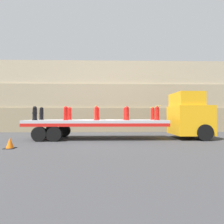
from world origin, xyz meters
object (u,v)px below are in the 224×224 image
fire_hydrant_black_near_0 (35,113)px  fire_hydrant_red_near_4 (157,113)px  flatbed_trailer (89,123)px  fire_hydrant_red_near_2 (96,113)px  fire_hydrant_red_near_1 (66,113)px  fire_hydrant_red_far_2 (98,114)px  fire_hydrant_red_far_1 (70,114)px  truck_cab (190,116)px  fire_hydrant_red_near_3 (127,113)px  fire_hydrant_red_far_4 (153,114)px  traffic_cone (10,143)px  fire_hydrant_black_far_0 (41,114)px  fire_hydrant_red_far_3 (125,114)px

fire_hydrant_black_near_0 → fire_hydrant_red_near_4: bearing=0.0°
flatbed_trailer → fire_hydrant_red_near_2: fire_hydrant_red_near_2 is taller
flatbed_trailer → fire_hydrant_black_near_0: fire_hydrant_black_near_0 is taller
fire_hydrant_red_near_1 → fire_hydrant_red_far_2: (1.98, 1.12, 0.00)m
fire_hydrant_red_near_1 → fire_hydrant_red_near_4: 5.93m
flatbed_trailer → fire_hydrant_red_near_2: bearing=-47.6°
fire_hydrant_red_far_1 → fire_hydrant_red_near_2: size_ratio=1.00×
truck_cab → fire_hydrant_red_near_4: truck_cab is taller
flatbed_trailer → fire_hydrant_red_near_3: size_ratio=10.11×
fire_hydrant_black_near_0 → fire_hydrant_red_far_4: size_ratio=1.00×
fire_hydrant_red_near_1 → fire_hydrant_red_far_2: 2.28m
traffic_cone → truck_cab: bearing=18.2°
fire_hydrant_red_near_1 → fire_hydrant_red_far_4: 6.04m
fire_hydrant_red_near_2 → fire_hydrant_red_far_4: (3.96, 1.12, 0.00)m
fire_hydrant_red_far_1 → fire_hydrant_red_near_2: (1.98, -1.12, 0.00)m
truck_cab → fire_hydrant_black_far_0: truck_cab is taller
truck_cab → fire_hydrant_black_near_0: bearing=-176.9°
fire_hydrant_red_near_3 → fire_hydrant_red_far_3: size_ratio=1.00×
traffic_cone → fire_hydrant_red_far_1: bearing=63.7°
fire_hydrant_red_far_3 → fire_hydrant_red_far_1: bearing=180.0°
fire_hydrant_black_far_0 → fire_hydrant_black_near_0: bearing=-90.0°
fire_hydrant_red_near_3 → fire_hydrant_red_far_3: (0.00, 1.12, 0.00)m
fire_hydrant_black_near_0 → fire_hydrant_red_far_3: 6.04m
fire_hydrant_red_near_2 → traffic_cone: fire_hydrant_red_near_2 is taller
truck_cab → fire_hydrant_red_near_1: bearing=-176.2°
fire_hydrant_red_far_2 → traffic_cone: (-3.94, -3.96, -1.46)m
fire_hydrant_red_near_1 → fire_hydrant_red_near_3: 3.96m
fire_hydrant_black_near_0 → fire_hydrant_red_far_4: same height
fire_hydrant_red_near_4 → fire_hydrant_black_near_0: bearing=180.0°
fire_hydrant_black_far_0 → fire_hydrant_red_far_2: size_ratio=1.00×
traffic_cone → fire_hydrant_red_near_1: bearing=55.4°
truck_cab → fire_hydrant_red_near_1: 8.40m
fire_hydrant_red_near_2 → fire_hydrant_red_near_3: 1.98m
fire_hydrant_red_far_3 → fire_hydrant_red_near_4: same height
fire_hydrant_black_near_0 → fire_hydrant_red_near_2: size_ratio=1.00×
fire_hydrant_red_far_4 → traffic_cone: size_ratio=1.71×
fire_hydrant_red_far_1 → fire_hydrant_red_near_3: same height
fire_hydrant_red_near_3 → fire_hydrant_black_near_0: bearing=180.0°
fire_hydrant_red_far_3 → flatbed_trailer: bearing=-167.3°
fire_hydrant_red_far_2 → fire_hydrant_red_far_1: bearing=180.0°
fire_hydrant_black_far_0 → fire_hydrant_red_near_2: size_ratio=1.00×
fire_hydrant_black_far_0 → traffic_cone: (0.02, -3.96, -1.46)m
fire_hydrant_red_near_3 → fire_hydrant_red_near_4: same height
fire_hydrant_red_near_1 → fire_hydrant_red_far_1: bearing=90.0°
flatbed_trailer → fire_hydrant_red_far_2: bearing=47.6°
fire_hydrant_red_near_2 → fire_hydrant_red_far_4: bearing=15.9°
fire_hydrant_red_near_2 → fire_hydrant_black_far_0: bearing=164.1°
fire_hydrant_red_near_4 → fire_hydrant_red_near_1: bearing=180.0°
flatbed_trailer → fire_hydrant_red_near_4: bearing=-7.2°
fire_hydrant_black_near_0 → fire_hydrant_red_far_4: bearing=8.1°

